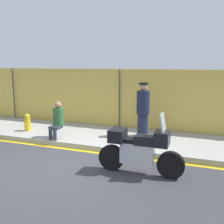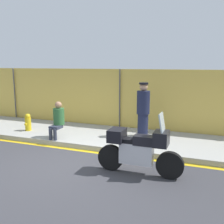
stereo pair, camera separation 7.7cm
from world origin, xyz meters
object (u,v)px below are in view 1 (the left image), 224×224
person_seated_on_curb (58,118)px  fire_hydrant (27,122)px  motorcycle (139,149)px  officer_standing (143,109)px

person_seated_on_curb → fire_hydrant: (-1.56, 0.40, -0.36)m
motorcycle → officer_standing: officer_standing is taller
person_seated_on_curb → officer_standing: bearing=24.7°
officer_standing → fire_hydrant: officer_standing is taller
person_seated_on_curb → fire_hydrant: bearing=165.7°
officer_standing → fire_hydrant: size_ratio=2.88×
person_seated_on_curb → motorcycle: bearing=-25.7°
person_seated_on_curb → fire_hydrant: size_ratio=1.91×
motorcycle → person_seated_on_curb: bearing=153.7°
motorcycle → officer_standing: (-0.60, 2.74, 0.47)m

